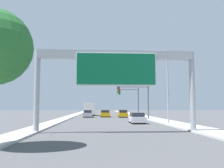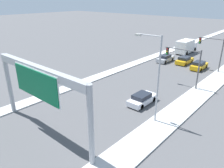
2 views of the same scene
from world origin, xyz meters
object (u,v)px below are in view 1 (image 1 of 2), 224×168
at_px(sign_gantry, 116,68).
at_px(car_near_right, 88,114).
at_px(car_near_center, 137,118).
at_px(traffic_light_mid_block, 132,97).
at_px(car_mid_center, 123,114).
at_px(traffic_light_near_intersection, 137,96).
at_px(car_far_right, 105,114).
at_px(street_lamp_right, 165,79).
at_px(truck_box_primary, 89,109).

relative_size(sign_gantry, car_near_right, 2.85).
height_order(car_near_center, traffic_light_mid_block, traffic_light_mid_block).
bearing_deg(car_near_center, car_mid_center, 90.00).
bearing_deg(car_near_center, traffic_light_mid_block, 84.30).
bearing_deg(car_mid_center, car_near_center, -90.00).
bearing_deg(car_near_center, traffic_light_near_intersection, 80.77).
bearing_deg(car_near_right, car_far_right, 19.09).
height_order(traffic_light_mid_block, street_lamp_right, street_lamp_right).
relative_size(sign_gantry, traffic_light_mid_block, 2.25).
xyz_separation_m(car_mid_center, traffic_light_mid_block, (1.87, 0.40, 3.32)).
relative_size(car_far_right, traffic_light_mid_block, 0.78).
bearing_deg(traffic_light_near_intersection, car_far_right, 113.57).
bearing_deg(car_near_center, street_lamp_right, -40.97).
xyz_separation_m(car_near_right, street_lamp_right, (9.98, -21.31, 4.67)).
height_order(car_mid_center, traffic_light_mid_block, traffic_light_mid_block).
bearing_deg(street_lamp_right, truck_box_primary, 107.86).
distance_m(car_near_center, truck_box_primary, 29.24).
bearing_deg(car_near_center, sign_gantry, -107.03).
distance_m(car_near_right, traffic_light_near_intersection, 13.50).
height_order(sign_gantry, truck_box_primary, sign_gantry).
bearing_deg(truck_box_primary, sign_gantry, -84.97).
bearing_deg(traffic_light_mid_block, car_mid_center, -167.77).
distance_m(sign_gantry, car_mid_center, 30.27).
bearing_deg(truck_box_primary, car_far_right, -67.46).
bearing_deg(sign_gantry, car_near_center, 72.97).
bearing_deg(street_lamp_right, car_mid_center, 98.12).
height_order(truck_box_primary, traffic_light_mid_block, traffic_light_mid_block).
bearing_deg(car_far_right, traffic_light_near_intersection, -66.43).
bearing_deg(truck_box_primary, street_lamp_right, -72.14).
height_order(car_mid_center, truck_box_primary, truck_box_primary).
height_order(car_mid_center, car_far_right, car_mid_center).
xyz_separation_m(car_mid_center, street_lamp_right, (2.98, -20.86, 4.66)).
relative_size(sign_gantry, car_mid_center, 3.10).
distance_m(car_far_right, traffic_light_near_intersection, 12.70).
bearing_deg(traffic_light_near_intersection, car_mid_center, 98.37).
relative_size(car_mid_center, truck_box_primary, 0.61).
xyz_separation_m(car_near_right, car_near_center, (7.00, -18.73, -0.03)).
distance_m(car_near_center, car_far_right, 20.24).
relative_size(truck_box_primary, traffic_light_near_intersection, 1.26).
bearing_deg(car_mid_center, car_near_right, 176.31).
distance_m(car_near_right, car_far_right, 3.70).
xyz_separation_m(car_near_center, car_far_right, (-3.50, 19.94, 0.03)).
bearing_deg(car_near_right, sign_gantry, -83.38).
bearing_deg(sign_gantry, car_far_right, 90.00).
bearing_deg(car_far_right, street_lamp_right, -73.96).
bearing_deg(sign_gantry, traffic_light_mid_block, 79.89).
bearing_deg(street_lamp_right, car_far_right, 106.04).
xyz_separation_m(car_near_center, truck_box_primary, (-7.00, 28.37, 0.92)).
distance_m(truck_box_primary, traffic_light_near_intersection, 21.54).
xyz_separation_m(car_near_right, traffic_light_near_intersection, (8.41, -10.05, 3.23)).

